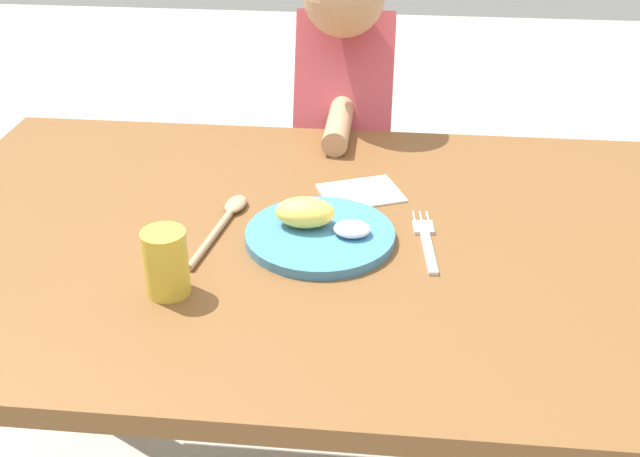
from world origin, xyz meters
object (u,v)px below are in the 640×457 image
object	(u,v)px
drinking_cup	(166,263)
person	(344,176)
plate	(319,230)
fork	(426,241)
spoon	(225,219)

from	to	relation	value
drinking_cup	person	world-z (taller)	person
person	plate	bearing A→B (deg)	90.21
fork	spoon	bearing A→B (deg)	79.07
plate	spoon	size ratio (longest dim) A/B	1.01
spoon	drinking_cup	size ratio (longest dim) A/B	2.40
fork	person	xyz separation A→B (m)	(-0.16, 0.57, -0.18)
drinking_cup	person	size ratio (longest dim) A/B	0.09
fork	drinking_cup	distance (m)	0.39
plate	fork	world-z (taller)	plate
plate	fork	bearing A→B (deg)	2.22
spoon	fork	bearing A→B (deg)	-86.48
drinking_cup	person	xyz separation A→B (m)	(0.19, 0.74, -0.22)
spoon	drinking_cup	distance (m)	0.20
plate	spoon	distance (m)	0.16
fork	drinking_cup	bearing A→B (deg)	109.90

